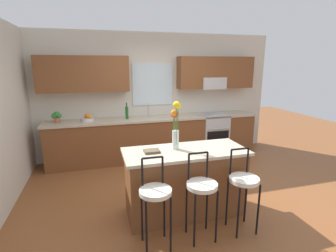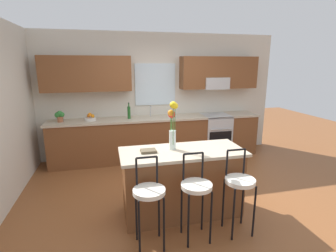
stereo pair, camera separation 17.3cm
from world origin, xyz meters
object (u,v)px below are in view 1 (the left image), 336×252
at_px(cookbook, 152,151).
at_px(fruit_bowl_oranges, 88,119).
at_px(potted_plant_small, 56,117).
at_px(bar_stool_far, 244,183).
at_px(bottle_olive_oil, 127,113).
at_px(oven_range, 212,134).
at_px(bar_stool_near, 155,195).
at_px(kitchen_island, 185,182).
at_px(bar_stool_middle, 202,189).
at_px(flower_vase, 176,123).

xyz_separation_m(cookbook, fruit_bowl_oranges, (-0.84, 2.18, 0.03)).
bearing_deg(potted_plant_small, fruit_bowl_oranges, 0.23).
distance_m(bar_stool_far, bottle_olive_oil, 3.00).
relative_size(oven_range, bottle_olive_oil, 2.71).
xyz_separation_m(bar_stool_near, fruit_bowl_oranges, (-0.74, 2.79, 0.33)).
bearing_deg(kitchen_island, bar_stool_middle, -90.00).
height_order(bar_stool_near, bar_stool_middle, same).
relative_size(bar_stool_near, potted_plant_small, 4.64).
bearing_deg(bar_stool_far, potted_plant_small, 130.95).
bearing_deg(potted_plant_small, bar_stool_near, -64.70).
xyz_separation_m(kitchen_island, flower_vase, (-0.12, 0.08, 0.82)).
relative_size(bar_stool_far, cookbook, 5.21).
height_order(kitchen_island, bottle_olive_oil, bottle_olive_oil).
height_order(bar_stool_near, bar_stool_far, same).
xyz_separation_m(cookbook, potted_plant_small, (-1.41, 2.18, 0.11)).
height_order(flower_vase, cookbook, flower_vase).
xyz_separation_m(fruit_bowl_oranges, potted_plant_small, (-0.58, -0.00, 0.08)).
distance_m(oven_range, flower_vase, 2.76).
distance_m(bar_stool_middle, bottle_olive_oil, 2.86).
distance_m(oven_range, fruit_bowl_oranges, 2.79).
bearing_deg(cookbook, flower_vase, 6.68).
xyz_separation_m(oven_range, cookbook, (-1.90, -2.15, 0.48)).
relative_size(kitchen_island, bar_stool_far, 1.59).
distance_m(bar_stool_near, fruit_bowl_oranges, 2.90).
distance_m(bar_stool_middle, flower_vase, 0.92).
bearing_deg(cookbook, bottle_olive_oil, 91.32).
xyz_separation_m(bar_stool_middle, potted_plant_small, (-1.87, 2.78, 0.41)).
bearing_deg(bar_stool_near, oven_range, 54.04).
xyz_separation_m(bar_stool_near, cookbook, (0.10, 0.60, 0.30)).
distance_m(kitchen_island, fruit_bowl_oranges, 2.62).
xyz_separation_m(fruit_bowl_oranges, bottle_olive_oil, (0.79, -0.00, 0.09)).
height_order(oven_range, flower_vase, flower_vase).
relative_size(bar_stool_middle, bottle_olive_oil, 3.07).
xyz_separation_m(oven_range, bar_stool_far, (-0.90, -2.76, 0.18)).
distance_m(bar_stool_near, potted_plant_small, 3.11).
bearing_deg(fruit_bowl_oranges, bottle_olive_oil, -0.26).
bearing_deg(potted_plant_small, bar_stool_middle, -56.17).
bearing_deg(flower_vase, bar_stool_far, -43.98).
xyz_separation_m(oven_range, fruit_bowl_oranges, (-2.74, 0.03, 0.51)).
xyz_separation_m(flower_vase, potted_plant_small, (-1.75, 2.14, -0.24)).
height_order(fruit_bowl_oranges, potted_plant_small, potted_plant_small).
bearing_deg(bar_stool_middle, bottle_olive_oil, 100.27).
bearing_deg(cookbook, potted_plant_small, 122.94).
bearing_deg(kitchen_island, fruit_bowl_oranges, 120.17).
relative_size(kitchen_island, bar_stool_middle, 1.59).
bearing_deg(fruit_bowl_oranges, cookbook, -69.02).
bearing_deg(bar_stool_near, flower_vase, 56.13).
relative_size(oven_range, kitchen_island, 0.56).
relative_size(bar_stool_far, bottle_olive_oil, 3.07).
bearing_deg(bar_stool_far, cookbook, 148.93).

